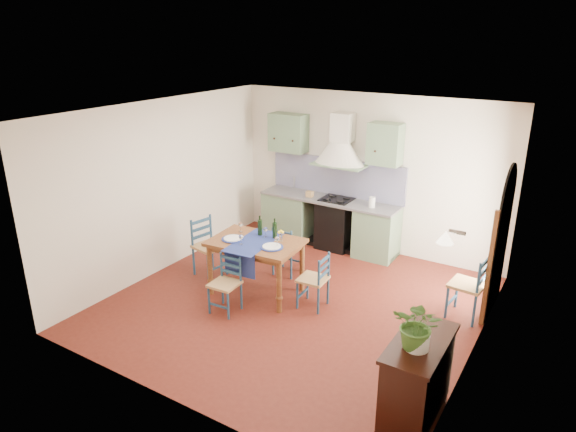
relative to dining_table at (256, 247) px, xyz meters
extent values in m
plane|color=#4C1710|center=(0.68, 0.01, -0.75)|extent=(5.00, 5.00, 0.00)
cube|color=beige|center=(0.68, 2.51, 0.65)|extent=(5.00, 0.04, 2.80)
cube|color=slate|center=(-0.77, 2.20, -0.31)|extent=(0.90, 0.60, 0.88)
cube|color=slate|center=(1.03, 2.20, -0.31)|extent=(0.70, 0.60, 0.88)
cube|color=black|center=(0.23, 2.20, -0.31)|extent=(0.60, 0.58, 0.88)
cube|color=slate|center=(0.08, 2.20, 0.15)|extent=(2.60, 0.64, 0.04)
cube|color=silver|center=(-0.77, 2.20, 0.14)|extent=(0.45, 0.40, 0.03)
cylinder|color=silver|center=(-0.77, 2.38, 0.30)|extent=(0.02, 0.02, 0.26)
cube|color=black|center=(0.23, 2.20, 0.17)|extent=(0.55, 0.48, 0.02)
cube|color=black|center=(0.08, 2.25, -0.71)|extent=(2.60, 0.50, 0.08)
cube|color=#090A51|center=(0.08, 2.48, 0.51)|extent=(2.65, 0.05, 0.68)
cube|color=slate|center=(-0.87, 2.33, 1.25)|extent=(0.70, 0.34, 0.70)
cube|color=slate|center=(1.03, 2.33, 1.25)|extent=(0.55, 0.34, 0.70)
cone|color=beige|center=(0.23, 2.26, 1.00)|extent=(0.96, 0.96, 0.40)
cube|color=beige|center=(0.23, 2.35, 1.45)|extent=(0.36, 0.30, 0.50)
cube|color=beige|center=(3.18, 0.01, 0.65)|extent=(0.04, 5.00, 2.80)
cube|color=black|center=(3.16, 1.41, 0.07)|extent=(0.03, 1.00, 1.65)
cylinder|color=black|center=(3.16, 1.41, 0.90)|extent=(0.03, 1.00, 1.00)
cube|color=brown|center=(3.14, 0.87, 0.07)|extent=(0.06, 0.06, 1.65)
cube|color=brown|center=(3.14, 1.95, 0.07)|extent=(0.06, 0.06, 1.65)
cube|color=brown|center=(3.15, 1.63, 0.23)|extent=(0.04, 0.55, 1.96)
cylinder|color=silver|center=(3.12, -1.18, 1.30)|extent=(0.15, 0.04, 0.04)
cone|color=#FFEDC6|center=(3.02, -1.18, 1.23)|extent=(0.16, 0.16, 0.12)
cube|color=beige|center=(-1.82, 0.01, 0.65)|extent=(0.04, 5.00, 2.80)
cube|color=white|center=(0.68, 0.01, 2.05)|extent=(5.00, 5.00, 0.01)
cube|color=brown|center=(0.00, 0.01, 0.07)|extent=(1.40, 0.99, 0.05)
cube|color=brown|center=(0.00, 0.01, 0.00)|extent=(1.25, 0.84, 0.08)
cylinder|color=brown|center=(-0.56, -0.40, -0.35)|extent=(0.08, 0.08, 0.79)
cylinder|color=brown|center=(-0.62, 0.33, -0.35)|extent=(0.08, 0.08, 0.79)
cylinder|color=brown|center=(0.61, -0.32, -0.35)|extent=(0.08, 0.08, 0.79)
cylinder|color=brown|center=(0.56, 0.42, -0.35)|extent=(0.08, 0.08, 0.79)
cube|color=navy|center=(0.00, -0.05, 0.10)|extent=(0.57, 1.04, 0.01)
cube|color=navy|center=(0.03, -0.45, -0.09)|extent=(0.50, 0.05, 0.38)
cylinder|color=navy|center=(-0.33, -0.13, 0.11)|extent=(0.33, 0.33, 0.01)
cylinder|color=white|center=(-0.33, -0.13, 0.12)|extent=(0.27, 0.27, 0.01)
cylinder|color=navy|center=(0.34, -0.08, 0.11)|extent=(0.33, 0.33, 0.01)
cylinder|color=white|center=(0.34, -0.08, 0.12)|extent=(0.27, 0.27, 0.01)
cylinder|color=black|center=(-0.08, 0.22, 0.25)|extent=(0.07, 0.07, 0.32)
cylinder|color=black|center=(0.18, 0.24, 0.25)|extent=(0.07, 0.07, 0.32)
cylinder|color=white|center=(0.32, 0.20, 0.15)|extent=(0.05, 0.05, 0.10)
sphere|color=yellow|center=(0.32, 0.20, 0.24)|extent=(0.10, 0.10, 0.10)
cylinder|color=navy|center=(-0.21, -0.87, -0.54)|extent=(0.03, 0.03, 0.42)
cylinder|color=navy|center=(-0.23, -0.54, -0.34)|extent=(0.03, 0.03, 0.82)
cylinder|color=navy|center=(0.12, -0.85, -0.54)|extent=(0.03, 0.03, 0.42)
cylinder|color=navy|center=(0.10, -0.53, -0.34)|extent=(0.03, 0.03, 0.82)
cube|color=tan|center=(-0.06, -0.70, -0.32)|extent=(0.40, 0.40, 0.04)
cube|color=navy|center=(-0.06, -0.53, -0.21)|extent=(0.35, 0.04, 0.04)
cube|color=navy|center=(-0.06, -0.53, -0.10)|extent=(0.35, 0.04, 0.04)
cube|color=navy|center=(-0.06, -0.53, 0.01)|extent=(0.35, 0.04, 0.04)
cube|color=navy|center=(-0.05, -0.86, -0.59)|extent=(0.33, 0.04, 0.02)
cylinder|color=navy|center=(0.20, 0.99, -0.54)|extent=(0.03, 0.03, 0.43)
cylinder|color=navy|center=(0.22, 0.65, -0.33)|extent=(0.03, 0.03, 0.83)
cylinder|color=navy|center=(-0.14, 0.96, -0.54)|extent=(0.03, 0.03, 0.43)
cylinder|color=navy|center=(-0.12, 0.63, -0.33)|extent=(0.03, 0.03, 0.83)
cube|color=tan|center=(0.04, 0.81, -0.31)|extent=(0.41, 0.41, 0.04)
cube|color=navy|center=(0.05, 0.64, -0.19)|extent=(0.35, 0.05, 0.04)
cube|color=navy|center=(0.05, 0.64, -0.08)|extent=(0.35, 0.05, 0.04)
cube|color=navy|center=(0.05, 0.64, 0.03)|extent=(0.35, 0.05, 0.04)
cube|color=navy|center=(0.03, 0.98, -0.58)|extent=(0.33, 0.05, 0.02)
cylinder|color=navy|center=(-0.85, -0.12, -0.51)|extent=(0.04, 0.04, 0.49)
cylinder|color=navy|center=(-1.22, -0.04, -0.27)|extent=(0.04, 0.04, 0.95)
cylinder|color=navy|center=(-0.77, 0.25, -0.51)|extent=(0.04, 0.04, 0.49)
cylinder|color=navy|center=(-1.14, 0.33, -0.27)|extent=(0.04, 0.04, 0.95)
cube|color=tan|center=(-1.00, 0.10, -0.25)|extent=(0.53, 0.53, 0.04)
cube|color=navy|center=(-1.18, 0.14, -0.12)|extent=(0.11, 0.40, 0.05)
cube|color=navy|center=(-1.18, 0.14, 0.01)|extent=(0.11, 0.40, 0.05)
cube|color=navy|center=(-1.18, 0.14, 0.14)|extent=(0.11, 0.40, 0.05)
cube|color=navy|center=(-0.81, 0.06, -0.56)|extent=(0.11, 0.38, 0.03)
cylinder|color=navy|center=(0.76, 0.24, -0.54)|extent=(0.03, 0.03, 0.42)
cylinder|color=navy|center=(1.09, 0.26, -0.34)|extent=(0.03, 0.03, 0.83)
cylinder|color=navy|center=(0.78, -0.09, -0.54)|extent=(0.03, 0.03, 0.42)
cylinder|color=navy|center=(1.11, -0.08, -0.34)|extent=(0.03, 0.03, 0.83)
cube|color=tan|center=(0.93, 0.08, -0.31)|extent=(0.41, 0.41, 0.04)
cube|color=navy|center=(1.10, 0.09, -0.20)|extent=(0.04, 0.35, 0.04)
cube|color=navy|center=(1.10, 0.09, -0.09)|extent=(0.04, 0.35, 0.04)
cube|color=navy|center=(1.10, 0.09, 0.02)|extent=(0.04, 0.35, 0.04)
cube|color=navy|center=(0.77, 0.07, -0.58)|extent=(0.05, 0.33, 0.02)
cylinder|color=navy|center=(2.71, 1.15, -0.51)|extent=(0.04, 0.04, 0.48)
cylinder|color=navy|center=(3.09, 1.11, -0.28)|extent=(0.04, 0.04, 0.95)
cylinder|color=navy|center=(2.67, 0.77, -0.51)|extent=(0.04, 0.04, 0.48)
cylinder|color=navy|center=(3.05, 0.73, -0.28)|extent=(0.04, 0.04, 0.95)
cube|color=tan|center=(2.88, 0.94, -0.25)|extent=(0.48, 0.48, 0.04)
cube|color=navy|center=(3.07, 0.92, -0.12)|extent=(0.07, 0.40, 0.05)
cube|color=navy|center=(3.07, 0.92, 0.01)|extent=(0.07, 0.40, 0.05)
cube|color=navy|center=(3.07, 0.92, 0.13)|extent=(0.07, 0.40, 0.05)
cube|color=navy|center=(2.69, 0.96, -0.56)|extent=(0.07, 0.38, 0.03)
cube|color=black|center=(2.94, -1.38, -0.26)|extent=(0.45, 1.00, 0.82)
cube|color=black|center=(2.94, -1.38, 0.16)|extent=(0.50, 1.05, 0.04)
cube|color=brown|center=(2.71, -1.61, -0.30)|extent=(0.02, 0.38, 0.63)
cube|color=brown|center=(2.71, -1.15, -0.30)|extent=(0.02, 0.38, 0.63)
cube|color=black|center=(2.77, -0.94, -0.71)|extent=(0.08, 0.08, 0.08)
cube|color=black|center=(3.12, -0.94, -0.71)|extent=(0.08, 0.08, 0.08)
imported|color=#42722A|center=(2.94, -1.52, 0.44)|extent=(0.48, 0.42, 0.50)
camera|label=1|loc=(4.09, -5.71, 3.04)|focal=32.00mm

